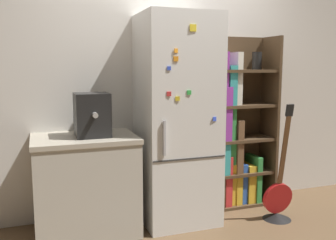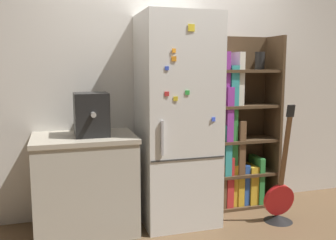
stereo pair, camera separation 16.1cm
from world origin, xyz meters
name	(u,v)px [view 2 (the right image)]	position (x,y,z in m)	size (l,w,h in m)	color
ground_plane	(181,224)	(0.00, 0.00, 0.00)	(16.00, 16.00, 0.00)	brown
wall_back	(166,84)	(0.00, 0.47, 1.30)	(8.00, 0.05, 2.60)	silver
refrigerator	(177,120)	(0.00, 0.12, 0.97)	(0.69, 0.68, 1.95)	white
bookshelf	(236,135)	(0.71, 0.30, 0.76)	(0.71, 0.35, 1.78)	#4C3823
kitchen_counter	(85,183)	(-0.86, 0.13, 0.44)	(0.89, 0.66, 0.87)	#BCB7A8
espresso_machine	(91,114)	(-0.79, 0.10, 1.06)	(0.29, 0.36, 0.38)	black
guitar	(279,204)	(0.92, -0.22, 0.17)	(0.30, 0.28, 1.14)	black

